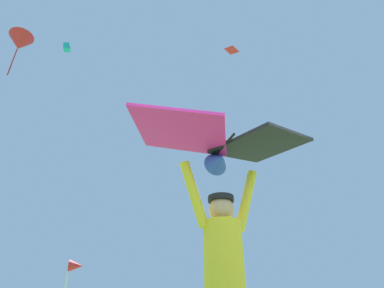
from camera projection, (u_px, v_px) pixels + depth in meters
The scene contains 9 objects.
kite_flyer_person at pixel (224, 275), 2.56m from camera, with size 0.81×0.38×1.92m.
held_stunt_kite at pixel (222, 144), 3.07m from camera, with size 1.96×1.13×0.42m.
distant_kite_yellow_low_left at pixel (170, 125), 33.23m from camera, with size 0.89×0.93×0.43m.
distant_kite_teal_mid_right at pixel (67, 47), 27.37m from camera, with size 0.79×0.63×0.93m.
distant_kite_orange_high_right at pixel (282, 133), 20.93m from camera, with size 0.94×0.98×1.57m.
distant_kite_red_far_center at pixel (232, 50), 21.52m from camera, with size 0.93×0.89×0.43m.
distant_kite_black_mid_left at pixel (219, 131), 15.79m from camera, with size 1.17×1.14×1.99m.
distant_kite_red_high_left at pixel (20, 43), 17.68m from camera, with size 1.70×1.67×3.02m.
marker_flag at pixel (74, 271), 6.42m from camera, with size 0.30×0.24×1.69m.
Camera 1 is at (-0.94, -2.50, 0.63)m, focal length 28.95 mm.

